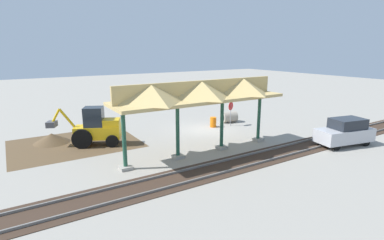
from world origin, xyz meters
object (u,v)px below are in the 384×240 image
distant_parked_car (345,132)px  traffic_barrel (213,122)px  stop_sign (231,109)px  backhoe (96,128)px  concrete_pipe (229,117)px

distant_parked_car → traffic_barrel: (5.07, -9.28, -0.53)m
stop_sign → traffic_barrel: (1.60, -0.47, -1.14)m
stop_sign → backhoe: size_ratio=0.44×
stop_sign → concrete_pipe: 1.73m
stop_sign → distant_parked_car: stop_sign is taller
distant_parked_car → concrete_pipe: bearing=-74.8°
backhoe → distant_parked_car: size_ratio=1.12×
distant_parked_car → traffic_barrel: distant_parked_car is taller
stop_sign → concrete_pipe: size_ratio=1.42×
distant_parked_car → stop_sign: bearing=-68.5°
backhoe → concrete_pipe: backhoe is taller
backhoe → distant_parked_car: bearing=148.0°
stop_sign → distant_parked_car: bearing=111.5°
traffic_barrel → backhoe: bearing=-1.8°
concrete_pipe → traffic_barrel: bearing=15.8°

